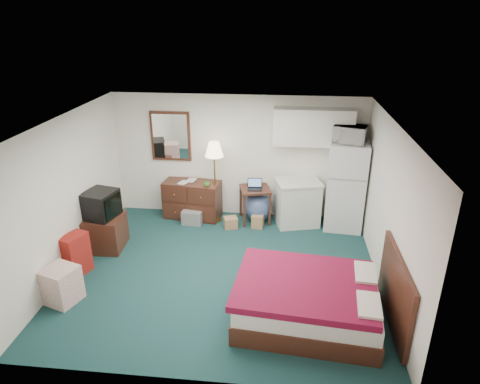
# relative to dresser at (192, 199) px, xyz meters

# --- Properties ---
(floor) EXTENTS (5.00, 4.50, 0.01)m
(floor) POSITION_rel_dresser_xyz_m (0.91, -1.98, -0.39)
(floor) COLOR #0D2B2B
(floor) RESTS_ON ground
(ceiling) EXTENTS (5.00, 4.50, 0.01)m
(ceiling) POSITION_rel_dresser_xyz_m (0.91, -1.98, 2.11)
(ceiling) COLOR white
(ceiling) RESTS_ON walls
(walls) EXTENTS (5.01, 4.51, 2.50)m
(walls) POSITION_rel_dresser_xyz_m (0.91, -1.98, 0.86)
(walls) COLOR white
(walls) RESTS_ON floor
(mirror) EXTENTS (0.80, 0.06, 1.00)m
(mirror) POSITION_rel_dresser_xyz_m (-0.44, 0.24, 1.26)
(mirror) COLOR white
(mirror) RESTS_ON walls
(upper_cabinets) EXTENTS (1.50, 0.35, 0.70)m
(upper_cabinets) POSITION_rel_dresser_xyz_m (2.36, 0.10, 1.56)
(upper_cabinets) COLOR silver
(upper_cabinets) RESTS_ON walls
(headboard) EXTENTS (0.06, 1.56, 1.00)m
(headboard) POSITION_rel_dresser_xyz_m (3.37, -3.01, 0.16)
(headboard) COLOR #311C11
(headboard) RESTS_ON walls
(dresser) EXTENTS (1.20, 0.67, 0.77)m
(dresser) POSITION_rel_dresser_xyz_m (0.00, 0.00, 0.00)
(dresser) COLOR #311C11
(dresser) RESTS_ON floor
(floor_lamp) EXTENTS (0.42, 0.42, 1.66)m
(floor_lamp) POSITION_rel_dresser_xyz_m (0.50, -0.12, 0.44)
(floor_lamp) COLOR #BB812E
(floor_lamp) RESTS_ON floor
(desk) EXTENTS (0.69, 0.69, 0.72)m
(desk) POSITION_rel_dresser_xyz_m (1.29, -0.05, -0.03)
(desk) COLOR #311C11
(desk) RESTS_ON floor
(exercise_ball) EXTENTS (0.69, 0.69, 0.60)m
(exercise_ball) POSITION_rel_dresser_xyz_m (1.35, -0.02, -0.09)
(exercise_ball) COLOR #3B4F7B
(exercise_ball) RESTS_ON floor
(kitchen_counter) EXTENTS (0.93, 0.79, 0.88)m
(kitchen_counter) POSITION_rel_dresser_xyz_m (2.14, -0.08, 0.05)
(kitchen_counter) COLOR silver
(kitchen_counter) RESTS_ON floor
(fridge) EXTENTS (0.79, 0.79, 1.74)m
(fridge) POSITION_rel_dresser_xyz_m (3.04, -0.10, 0.48)
(fridge) COLOR silver
(fridge) RESTS_ON floor
(bed) EXTENTS (2.02, 1.65, 0.60)m
(bed) POSITION_rel_dresser_xyz_m (2.23, -3.01, -0.08)
(bed) COLOR #590921
(bed) RESTS_ON floor
(tv_stand) EXTENTS (0.64, 0.70, 0.61)m
(tv_stand) POSITION_rel_dresser_xyz_m (-1.29, -1.40, -0.08)
(tv_stand) COLOR #311C11
(tv_stand) RESTS_ON floor
(suitcase) EXTENTS (0.40, 0.49, 0.70)m
(suitcase) POSITION_rel_dresser_xyz_m (-1.44, -2.25, -0.04)
(suitcase) COLOR maroon
(suitcase) RESTS_ON floor
(retail_box) EXTENTS (0.56, 0.56, 0.55)m
(retail_box) POSITION_rel_dresser_xyz_m (-1.33, -2.97, -0.11)
(retail_box) COLOR white
(retail_box) RESTS_ON floor
(file_bin) EXTENTS (0.42, 0.33, 0.28)m
(file_bin) POSITION_rel_dresser_xyz_m (0.06, -0.29, -0.25)
(file_bin) COLOR gray
(file_bin) RESTS_ON floor
(cardboard_box_a) EXTENTS (0.31, 0.28, 0.22)m
(cardboard_box_a) POSITION_rel_dresser_xyz_m (0.84, -0.41, -0.28)
(cardboard_box_a) COLOR #A37750
(cardboard_box_a) RESTS_ON floor
(cardboard_box_b) EXTENTS (0.25, 0.28, 0.26)m
(cardboard_box_b) POSITION_rel_dresser_xyz_m (1.37, -0.31, -0.26)
(cardboard_box_b) COLOR #A37750
(cardboard_box_b) RESTS_ON floor
(laptop) EXTENTS (0.30, 0.25, 0.19)m
(laptop) POSITION_rel_dresser_xyz_m (1.29, -0.12, 0.43)
(laptop) COLOR black
(laptop) RESTS_ON desk
(crt_tv) EXTENTS (0.63, 0.66, 0.48)m
(crt_tv) POSITION_rel_dresser_xyz_m (-1.32, -1.39, 0.47)
(crt_tv) COLOR black
(crt_tv) RESTS_ON tv_stand
(microwave) EXTENTS (0.65, 0.48, 0.39)m
(microwave) POSITION_rel_dresser_xyz_m (3.02, -0.14, 1.55)
(microwave) COLOR silver
(microwave) RESTS_ON fridge
(book_a) EXTENTS (0.16, 0.08, 0.23)m
(book_a) POSITION_rel_dresser_xyz_m (-0.23, -0.04, 0.50)
(book_a) COLOR #A37750
(book_a) RESTS_ON dresser
(book_b) EXTENTS (0.17, 0.06, 0.23)m
(book_b) POSITION_rel_dresser_xyz_m (-0.11, 0.08, 0.50)
(book_b) COLOR #A37750
(book_b) RESTS_ON dresser
(mug) EXTENTS (0.12, 0.10, 0.12)m
(mug) POSITION_rel_dresser_xyz_m (0.35, -0.19, 0.45)
(mug) COLOR #468737
(mug) RESTS_ON dresser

